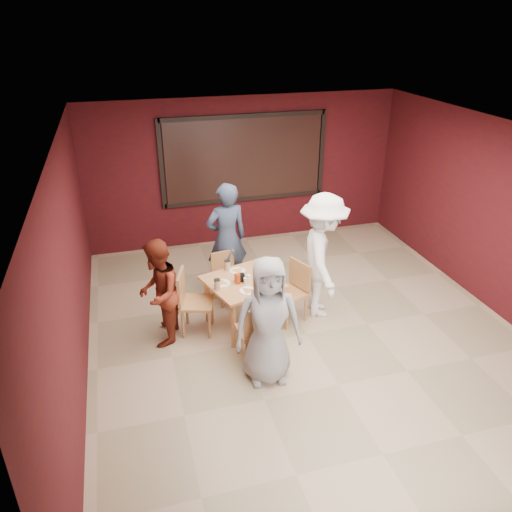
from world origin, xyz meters
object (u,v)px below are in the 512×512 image
object	(u,v)px
diner_back	(227,239)
diner_left	(159,293)
dining_table	(243,286)
diner_front	(268,321)
diner_right	(323,256)
chair_left	(191,299)
chair_right	(293,288)
chair_front	(257,329)
chair_back	(225,274)

from	to	relation	value
diner_back	diner_left	size ratio (longest dim) A/B	1.21
dining_table	diner_front	size ratio (longest dim) A/B	0.71
dining_table	diner_front	xyz separation A→B (m)	(0.01, -1.18, 0.18)
dining_table	diner_right	world-z (taller)	diner_right
chair_left	chair_right	size ratio (longest dim) A/B	1.04
dining_table	chair_front	bearing A→B (deg)	-92.37
chair_right	diner_front	world-z (taller)	diner_front
chair_front	chair_right	distance (m)	1.16
chair_right	diner_left	size ratio (longest dim) A/B	0.60
dining_table	chair_right	distance (m)	0.77
diner_left	chair_back	bearing A→B (deg)	142.20
chair_back	diner_left	distance (m)	1.42
chair_front	diner_right	xyz separation A→B (m)	(1.25, 0.90, 0.45)
chair_left	diner_back	world-z (taller)	diner_back
chair_front	diner_left	xyz separation A→B (m)	(-1.14, 0.81, 0.26)
dining_table	chair_right	size ratio (longest dim) A/B	1.30
diner_left	diner_right	distance (m)	2.40
chair_left	diner_left	xyz separation A→B (m)	(-0.44, -0.11, 0.22)
dining_table	chair_right	world-z (taller)	chair_right
chair_front	diner_left	distance (m)	1.42
chair_front	chair_right	world-z (taller)	chair_right
chair_front	diner_back	distance (m)	1.99
chair_back	diner_back	xyz separation A→B (m)	(0.10, 0.29, 0.47)
chair_front	chair_left	size ratio (longest dim) A/B	0.93
dining_table	diner_back	size ratio (longest dim) A/B	0.64
diner_back	diner_right	world-z (taller)	diner_right
diner_front	diner_back	world-z (taller)	diner_back
chair_left	dining_table	bearing A→B (deg)	-5.22
chair_back	diner_left	bearing A→B (deg)	-142.47
chair_back	diner_right	bearing A→B (deg)	-30.08
dining_table	diner_left	bearing A→B (deg)	-178.09
diner_front	chair_front	bearing A→B (deg)	103.58
dining_table	chair_left	xyz separation A→B (m)	(-0.73, 0.07, -0.12)
chair_right	diner_back	bearing A→B (deg)	123.83
diner_back	diner_left	world-z (taller)	diner_back
diner_right	dining_table	bearing A→B (deg)	105.43
diner_right	chair_right	bearing A→B (deg)	109.96
dining_table	chair_front	world-z (taller)	dining_table
chair_back	chair_right	xyz separation A→B (m)	(0.84, -0.81, 0.06)
chair_left	chair_back	bearing A→B (deg)	48.33
dining_table	diner_back	distance (m)	1.13
chair_front	diner_left	size ratio (longest dim) A/B	0.58
chair_front	diner_back	bearing A→B (deg)	88.28
chair_back	chair_left	world-z (taller)	chair_left
chair_right	diner_right	world-z (taller)	diner_right
diner_front	diner_right	distance (m)	1.73
dining_table	diner_left	world-z (taller)	diner_left
dining_table	chair_back	size ratio (longest dim) A/B	1.48
chair_back	diner_front	size ratio (longest dim) A/B	0.48
diner_back	dining_table	bearing A→B (deg)	81.23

